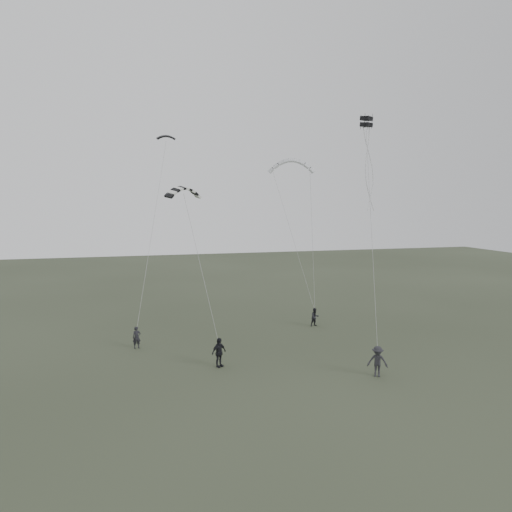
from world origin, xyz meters
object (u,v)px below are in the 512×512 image
object	(u,v)px
kite_dark_small	(166,136)
kite_striped	(184,188)
flyer_right	(315,317)
flyer_far	(377,361)
kite_pale_large	(291,160)
flyer_center	(219,352)
flyer_left	(137,337)
kite_box	(366,122)

from	to	relation	value
kite_dark_small	kite_striped	bearing A→B (deg)	-85.80
kite_striped	flyer_right	bearing A→B (deg)	-12.87
flyer_far	kite_striped	world-z (taller)	kite_striped
kite_pale_large	kite_striped	bearing A→B (deg)	-121.85
flyer_far	kite_striped	size ratio (longest dim) A/B	0.68
flyer_center	kite_dark_small	size ratio (longest dim) A/B	1.25
kite_pale_large	flyer_far	bearing A→B (deg)	-70.59
flyer_right	flyer_left	bearing A→B (deg)	177.61
flyer_far	kite_dark_small	xyz separation A→B (m)	(-10.99, 16.17, 15.10)
flyer_center	kite_pale_large	distance (m)	20.83
flyer_right	flyer_center	world-z (taller)	flyer_center
kite_striped	flyer_far	bearing A→B (deg)	-70.75
flyer_right	kite_box	xyz separation A→B (m)	(1.33, -5.91, 15.57)
flyer_right	kite_striped	distance (m)	16.27
flyer_left	flyer_center	size ratio (longest dim) A/B	0.84
flyer_left	kite_striped	size ratio (longest dim) A/B	0.57
flyer_far	kite_pale_large	xyz separation A→B (m)	(0.40, 17.17, 13.46)
flyer_left	flyer_right	distance (m)	15.21
kite_pale_large	kite_striped	world-z (taller)	kite_pale_large
flyer_right	flyer_far	world-z (taller)	flyer_far
flyer_far	kite_dark_small	bearing A→B (deg)	153.50
kite_dark_small	kite_striped	distance (m)	8.62
kite_striped	kite_box	world-z (taller)	kite_box
flyer_right	kite_box	size ratio (longest dim) A/B	2.15
flyer_far	kite_dark_small	distance (m)	24.70
flyer_center	kite_dark_small	distance (m)	19.29
flyer_left	kite_pale_large	xyz separation A→B (m)	(14.37, 7.19, 13.61)
flyer_center	kite_box	distance (m)	19.27
kite_pale_large	kite_striped	size ratio (longest dim) A/B	1.52
flyer_center	kite_striped	world-z (taller)	kite_striped
flyer_left	kite_pale_large	distance (m)	21.05
flyer_right	flyer_center	size ratio (longest dim) A/B	0.82
flyer_left	kite_striped	xyz separation A→B (m)	(3.43, -1.18, 10.80)
flyer_right	kite_dark_small	bearing A→B (deg)	151.12
flyer_right	kite_striped	size ratio (longest dim) A/B	0.56
flyer_far	kite_striped	bearing A→B (deg)	169.44
kite_striped	kite_box	size ratio (longest dim) A/B	3.82
flyer_center	kite_dark_small	xyz separation A→B (m)	(-2.00, 11.84, 15.09)
kite_dark_small	kite_pale_large	world-z (taller)	kite_dark_small
flyer_center	flyer_left	bearing A→B (deg)	101.68
flyer_right	flyer_center	distance (m)	12.97
flyer_right	kite_striped	xyz separation A→B (m)	(-11.56, -3.76, 10.82)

